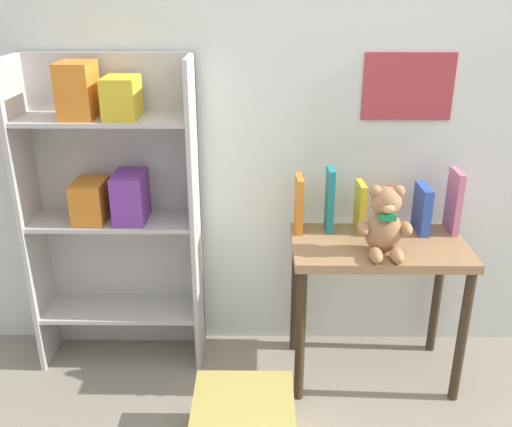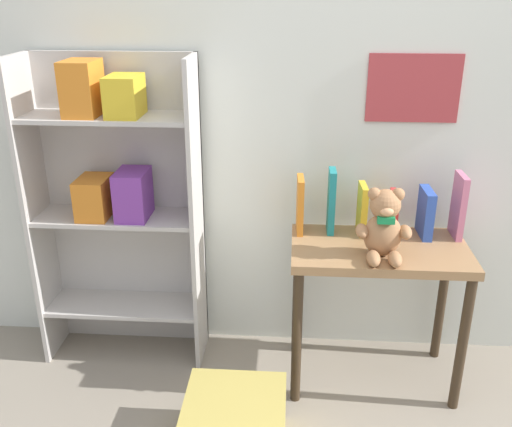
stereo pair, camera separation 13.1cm
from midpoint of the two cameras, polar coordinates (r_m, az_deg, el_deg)
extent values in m
cube|color=silver|center=(2.40, 7.69, 13.76)|extent=(4.80, 0.06, 2.50)
cube|color=#A8383D|center=(2.42, 13.47, 12.21)|extent=(0.37, 0.01, 0.27)
cube|color=#BCB7B2|center=(2.58, -22.86, -0.64)|extent=(0.02, 0.25, 1.34)
cube|color=#BCB7B2|center=(2.40, -7.63, -0.74)|extent=(0.02, 0.25, 1.34)
cube|color=#BCB7B2|center=(2.57, -14.86, 0.33)|extent=(0.70, 0.02, 1.34)
cube|color=#BCB7B2|center=(2.66, -14.59, -9.24)|extent=(0.67, 0.23, 0.02)
cube|color=#BCB7B2|center=(2.47, -15.54, -0.70)|extent=(0.67, 0.23, 0.02)
cube|color=#BCB7B2|center=(2.34, -16.61, 9.01)|extent=(0.67, 0.23, 0.02)
cube|color=orange|center=(2.33, -18.98, 11.58)|extent=(0.13, 0.18, 0.21)
cube|color=gold|center=(2.29, -14.92, 11.15)|extent=(0.13, 0.18, 0.16)
cube|color=orange|center=(2.45, -17.69, 1.20)|extent=(0.13, 0.18, 0.17)
cube|color=purple|center=(2.39, -13.98, 1.59)|extent=(0.13, 0.18, 0.20)
cube|color=#9E754C|center=(2.33, 10.64, -3.32)|extent=(0.70, 0.40, 0.04)
cylinder|color=#37291A|center=(2.30, 2.78, -12.23)|extent=(0.04, 0.04, 0.59)
cylinder|color=#37291A|center=(2.41, 18.42, -11.71)|extent=(0.04, 0.04, 0.59)
cylinder|color=#37291A|center=(2.59, 2.51, -7.97)|extent=(0.04, 0.04, 0.59)
cylinder|color=#37291A|center=(2.69, 16.33, -7.72)|extent=(0.04, 0.04, 0.59)
ellipsoid|color=#A8754C|center=(2.21, 10.97, -1.84)|extent=(0.14, 0.11, 0.17)
sphere|color=#A8754C|center=(2.17, 11.21, 1.16)|extent=(0.12, 0.12, 0.12)
sphere|color=#A8754C|center=(2.14, 10.15, 2.18)|extent=(0.05, 0.05, 0.05)
sphere|color=#A8754C|center=(2.16, 12.41, 2.15)|extent=(0.05, 0.05, 0.05)
ellipsoid|color=tan|center=(2.12, 11.42, 0.48)|extent=(0.05, 0.03, 0.03)
ellipsoid|color=#A8754C|center=(2.18, 8.99, -1.48)|extent=(0.05, 0.09, 0.05)
ellipsoid|color=#A8754C|center=(2.21, 13.13, -1.48)|extent=(0.05, 0.09, 0.05)
ellipsoid|color=#A8754C|center=(2.16, 10.20, -4.15)|extent=(0.05, 0.10, 0.05)
ellipsoid|color=#A8754C|center=(2.17, 12.24, -4.12)|extent=(0.05, 0.10, 0.05)
cube|color=#198E4C|center=(2.14, 11.33, -0.39)|extent=(0.06, 0.02, 0.03)
cube|color=orange|center=(2.35, 2.72, 0.95)|extent=(0.03, 0.13, 0.24)
cube|color=teal|center=(2.36, 5.81, 1.38)|extent=(0.03, 0.10, 0.27)
cube|color=gold|center=(2.39, 8.83, 0.67)|extent=(0.03, 0.13, 0.21)
cube|color=red|center=(2.42, 11.80, 0.38)|extent=(0.02, 0.11, 0.18)
cube|color=#2D51B7|center=(2.43, 14.81, 0.43)|extent=(0.04, 0.15, 0.20)
cube|color=#D17093|center=(2.46, 17.75, 1.15)|extent=(0.03, 0.13, 0.26)
cube|color=tan|center=(2.19, -3.09, -20.52)|extent=(0.36, 0.35, 0.22)
camera|label=1|loc=(0.07, -91.64, -0.67)|focal=40.00mm
camera|label=2|loc=(0.07, 88.36, 0.67)|focal=40.00mm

